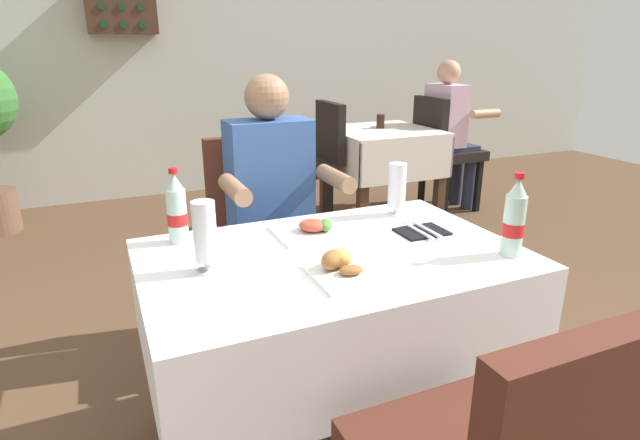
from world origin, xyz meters
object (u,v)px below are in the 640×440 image
object	(u,v)px
chair_far_diner_seat	(261,231)
background_dining_table	(381,154)
cola_bottle_primary	(514,220)
napkin_cutlery_set	(422,231)
background_patron	(450,128)
seated_diner_far	(274,204)
background_table_tumbler	(381,121)
main_dining_table	(332,301)
plate_near_camera	(344,266)
background_chair_right	(444,147)
wall_bottle_rack	(121,7)
cola_bottle_secondary	(177,210)
background_chair_left	(311,159)
plate_far_diner	(312,229)
beer_glass_left	(397,189)
beer_glass_middle	(205,236)

from	to	relation	value
chair_far_diner_seat	background_dining_table	world-z (taller)	chair_far_diner_seat
cola_bottle_primary	background_dining_table	size ratio (longest dim) A/B	0.33
napkin_cutlery_set	background_patron	size ratio (longest dim) A/B	0.15
seated_diner_far	background_table_tumbler	world-z (taller)	seated_diner_far
background_dining_table	main_dining_table	bearing A→B (deg)	-123.65
plate_near_camera	background_chair_right	distance (m)	3.11
wall_bottle_rack	background_dining_table	bearing A→B (deg)	-38.22
background_patron	wall_bottle_rack	bearing A→B (deg)	150.22
cola_bottle_secondary	background_chair_left	bearing A→B (deg)	55.95
plate_far_diner	napkin_cutlery_set	size ratio (longest dim) A/B	1.23
cola_bottle_primary	background_patron	xyz separation A→B (m)	(1.59, 2.39, -0.15)
plate_near_camera	napkin_cutlery_set	world-z (taller)	plate_near_camera
plate_far_diner	cola_bottle_secondary	xyz separation A→B (m)	(-0.44, 0.11, 0.09)
chair_far_diner_seat	beer_glass_left	size ratio (longest dim) A/B	4.75
background_chair_right	background_patron	world-z (taller)	background_patron
plate_far_diner	background_table_tumbler	distance (m)	2.48
cola_bottle_primary	background_dining_table	world-z (taller)	cola_bottle_primary
main_dining_table	plate_near_camera	distance (m)	0.25
beer_glass_middle	napkin_cutlery_set	world-z (taller)	beer_glass_middle
beer_glass_middle	background_patron	size ratio (longest dim) A/B	0.17
background_chair_left	background_patron	bearing A→B (deg)	0.00
background_chair_left	background_dining_table	bearing A→B (deg)	0.00
beer_glass_middle	background_chair_left	world-z (taller)	background_chair_left
seated_diner_far	background_chair_right	world-z (taller)	seated_diner_far
chair_far_diner_seat	seated_diner_far	distance (m)	0.19
seated_diner_far	background_chair_right	bearing A→B (deg)	36.33
plate_far_diner	cola_bottle_secondary	distance (m)	0.46
background_dining_table	beer_glass_left	bearing A→B (deg)	-118.75
plate_far_diner	beer_glass_middle	distance (m)	0.45
background_dining_table	plate_near_camera	bearing A→B (deg)	-122.48
beer_glass_left	background_dining_table	bearing A→B (deg)	61.25
background_chair_left	background_patron	distance (m)	1.28
cola_bottle_secondary	background_patron	distance (m)	3.14
wall_bottle_rack	cola_bottle_primary	bearing A→B (deg)	-77.64
background_chair_right	wall_bottle_rack	bearing A→B (deg)	149.71
beer_glass_middle	cola_bottle_primary	bearing A→B (deg)	-15.91
napkin_cutlery_set	wall_bottle_rack	xyz separation A→B (m)	(-0.69, 3.49, 0.92)
chair_far_diner_seat	napkin_cutlery_set	distance (m)	0.85
beer_glass_left	main_dining_table	bearing A→B (deg)	-146.80
background_patron	cola_bottle_primary	bearing A→B (deg)	-123.52
napkin_cutlery_set	background_dining_table	bearing A→B (deg)	63.24
cola_bottle_primary	napkin_cutlery_set	xyz separation A→B (m)	(-0.14, 0.28, -0.11)
beer_glass_middle	plate_near_camera	bearing A→B (deg)	-25.57
beer_glass_middle	background_patron	xyz separation A→B (m)	(2.49, 2.14, -0.14)
chair_far_diner_seat	seated_diner_far	size ratio (longest dim) A/B	0.77
plate_far_diner	wall_bottle_rack	world-z (taller)	wall_bottle_rack
chair_far_diner_seat	background_dining_table	size ratio (longest dim) A/B	1.20
cola_bottle_secondary	background_chair_right	distance (m)	3.11
main_dining_table	beer_glass_middle	xyz separation A→B (m)	(-0.40, 0.02, 0.28)
chair_far_diner_seat	beer_glass_middle	bearing A→B (deg)	-117.38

